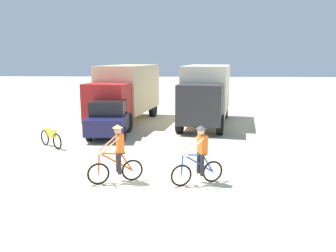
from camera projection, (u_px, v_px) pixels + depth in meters
The scene contains 7 objects.
ground_plane at pixel (167, 187), 10.25m from camera, with size 120.00×120.00×0.00m, color beige.
box_truck_tan_camper at pixel (126, 91), 20.22m from camera, with size 3.53×7.06×3.35m.
box_truck_cream_rv at pixel (206, 92), 19.63m from camera, with size 3.43×7.04×3.35m.
sedan_parked at pixel (110, 117), 17.01m from camera, with size 1.92×4.27×1.76m.
cyclist_orange_shirt at pixel (117, 156), 10.46m from camera, with size 1.63×0.77×1.82m.
cyclist_cowboy_hat at pixel (199, 157), 10.32m from camera, with size 1.62×0.79×1.82m.
bicycle_spare at pixel (51, 138), 14.72m from camera, with size 1.35×1.17×0.97m.
Camera 1 is at (0.47, -9.69, 3.79)m, focal length 36.67 mm.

